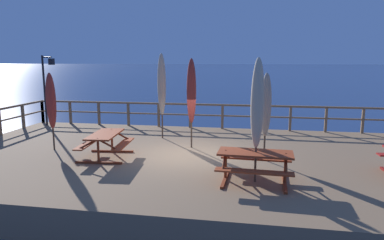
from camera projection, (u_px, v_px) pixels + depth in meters
The scene contains 11 objects.
ground_plane at pixel (188, 178), 11.25m from camera, with size 600.00×600.00×0.00m, color navy.
wooden_deck at pixel (188, 166), 11.18m from camera, with size 16.22×9.04×0.82m, color #846647.
railing_waterside_far at pixel (206, 112), 15.22m from camera, with size 16.02×0.10×1.09m.
picnic_table_back_left at pixel (105, 140), 10.62m from camera, with size 1.55×1.79×0.78m.
picnic_table_mid_centre at pixel (255, 160), 8.49m from camera, with size 1.89×1.49×0.78m.
patio_umbrella_short_mid at pixel (51, 101), 11.38m from camera, with size 0.32×0.32×2.59m.
patio_umbrella_tall_mid_left at pixel (257, 104), 8.27m from camera, with size 0.32×0.32×3.07m.
patio_umbrella_short_back at pixel (266, 105), 10.16m from camera, with size 0.32×0.32×2.64m.
patio_umbrella_tall_back_right at pixel (162, 85), 13.04m from camera, with size 0.32×0.32×3.25m.
patio_umbrella_tall_mid_right at pixel (191, 92), 11.61m from camera, with size 0.32×0.32×3.06m.
lamp_post_hooked at pixel (47, 80), 15.61m from camera, with size 0.68×0.29×3.20m.
Camera 1 is at (1.94, -10.57, 3.82)m, focal length 32.20 mm.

